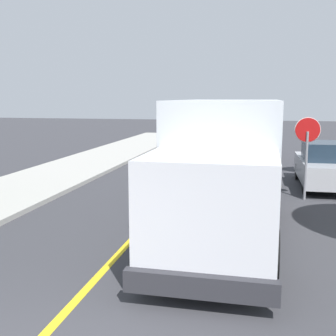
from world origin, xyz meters
TOP-DOWN VIEW (x-y plane):
  - centre_line_yellow at (0.00, 10.00)m, footprint 0.16×56.00m
  - box_truck at (2.06, 6.60)m, footprint 2.48×7.21m
  - parked_car_near at (1.81, 12.74)m, footprint 1.96×4.46m
  - parked_car_mid at (1.66, 19.10)m, footprint 1.95×4.46m
  - parked_van_across at (5.20, 13.01)m, footprint 1.86×4.42m
  - stop_sign at (4.30, 10.85)m, footprint 0.80×0.10m

SIDE VIEW (x-z plane):
  - centre_line_yellow at x=0.00m, z-range 0.00..0.01m
  - parked_car_near at x=1.81m, z-range -0.04..1.63m
  - parked_car_mid at x=1.66m, z-range -0.04..1.63m
  - parked_van_across at x=5.20m, z-range -0.04..1.63m
  - box_truck at x=2.06m, z-range 0.17..3.37m
  - stop_sign at x=4.30m, z-range 0.53..3.18m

